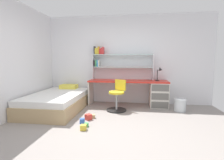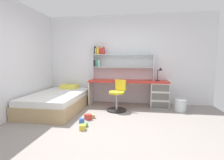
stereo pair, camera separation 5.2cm
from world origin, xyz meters
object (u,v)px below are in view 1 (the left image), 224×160
bookshelf_hutch (114,60)px  swivel_chair (117,99)px  desk_lamp (160,72)px  toy_block_green_2 (86,125)px  toy_block_blue_4 (82,121)px  toy_block_yellow_1 (83,127)px  toy_block_red_3 (88,117)px  desk (149,92)px  bed_platform (58,101)px  waste_bin (180,105)px  toy_block_natural_0 (93,116)px

bookshelf_hutch → swivel_chair: bookshelf_hutch is taller
bookshelf_hutch → desk_lamp: size_ratio=4.69×
swivel_chair → toy_block_green_2: size_ratio=10.74×
toy_block_blue_4 → toy_block_green_2: bearing=-51.3°
swivel_chair → toy_block_blue_4: bearing=-121.5°
toy_block_yellow_1 → toy_block_red_3: bearing=96.3°
desk → toy_block_red_3: bearing=-136.8°
swivel_chair → toy_block_red_3: swivel_chair is taller
toy_block_red_3 → toy_block_blue_4: toy_block_red_3 is taller
bed_platform → toy_block_yellow_1: size_ratio=20.04×
desk → waste_bin: desk is taller
bookshelf_hutch → waste_bin: size_ratio=5.55×
toy_block_yellow_1 → desk: bearing=54.4°
toy_block_red_3 → desk_lamp: bearing=38.4°
bed_platform → toy_block_red_3: 1.20m
waste_bin → toy_block_red_3: (-2.17, -0.93, -0.10)m
toy_block_blue_4 → desk_lamp: bearing=41.5°
desk_lamp → waste_bin: (0.48, -0.41, -0.83)m
swivel_chair → toy_block_natural_0: 0.87m
desk → bookshelf_hutch: bearing=170.1°
swivel_chair → toy_block_natural_0: bearing=-124.9°
desk_lamp → toy_block_natural_0: bearing=-142.8°
desk_lamp → toy_block_natural_0: desk_lamp is taller
desk → bookshelf_hutch: (-1.05, 0.18, 0.90)m
toy_block_blue_4 → swivel_chair: bearing=58.5°
toy_block_yellow_1 → toy_block_green_2: 0.17m
desk_lamp → toy_block_green_2: size_ratio=5.17×
bookshelf_hutch → waste_bin: (1.81, -0.58, -1.16)m
bookshelf_hutch → toy_block_green_2: size_ratio=24.25×
waste_bin → toy_block_natural_0: 2.25m
toy_block_red_3 → swivel_chair: bearing=55.2°
bookshelf_hutch → toy_block_blue_4: 2.20m
desk → desk_lamp: 0.63m
desk_lamp → toy_block_natural_0: size_ratio=4.58×
bookshelf_hutch → swivel_chair: bearing=-75.1°
waste_bin → toy_block_yellow_1: bearing=-144.7°
bed_platform → swivel_chair: bearing=6.1°
desk → desk_lamp: bearing=1.5°
toy_block_red_3 → toy_block_blue_4: bearing=-107.6°
toy_block_blue_4 → toy_block_yellow_1: bearing=-68.5°
desk → desk_lamp: desk_lamp is taller
bookshelf_hutch → desk: bearing=-9.9°
toy_block_red_3 → desk: bearing=43.2°
toy_block_natural_0 → toy_block_green_2: size_ratio=1.13×
waste_bin → toy_block_yellow_1: waste_bin is taller
bed_platform → waste_bin: bearing=5.5°
bed_platform → toy_block_blue_4: bearing=-42.1°
swivel_chair → toy_block_yellow_1: (-0.49, -1.36, -0.27)m
toy_block_blue_4 → bookshelf_hutch: bearing=76.0°
bed_platform → toy_block_green_2: (1.08, -1.02, -0.19)m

